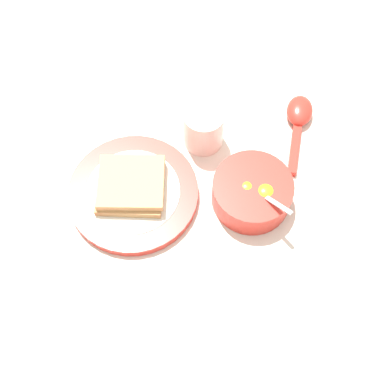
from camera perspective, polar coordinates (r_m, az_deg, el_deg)
name	(u,v)px	position (r m, az deg, el deg)	size (l,w,h in m)	color
ground_plane	(197,141)	(0.95, 0.52, 5.49)	(3.00, 3.00, 0.00)	silver
egg_bowl	(252,192)	(0.87, 6.43, -0.02)	(0.13, 0.13, 0.08)	red
toast_plate	(133,193)	(0.89, -6.28, -0.14)	(0.22, 0.22, 0.02)	red
toast_sandwich	(131,185)	(0.88, -6.55, 0.79)	(0.12, 0.12, 0.03)	tan
soup_spoon	(299,118)	(0.98, 11.31, 7.78)	(0.16, 0.08, 0.03)	red
drinking_cup	(203,125)	(0.92, 1.21, 7.16)	(0.07, 0.07, 0.08)	silver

